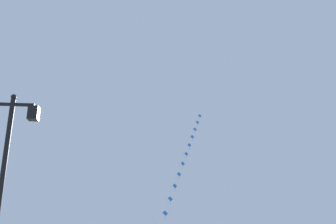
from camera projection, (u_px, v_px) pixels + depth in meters
name	position (u px, v px, depth m)	size (l,w,h in m)	color
twin_lantern_lamp_post	(6.00, 150.00, 10.05)	(1.50, 0.28, 5.23)	black
kite_train	(184.00, 161.00, 31.36)	(5.92, 13.71, 13.52)	brown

